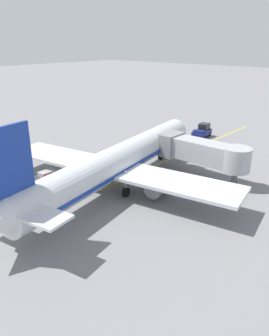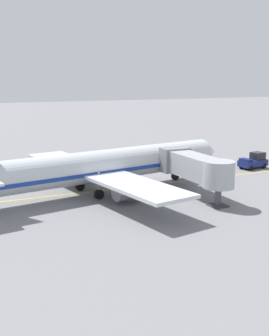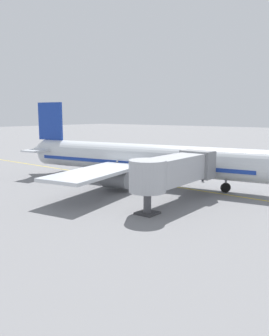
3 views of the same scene
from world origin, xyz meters
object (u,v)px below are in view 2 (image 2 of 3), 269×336
Objects in this scene: baggage_tug_trailing at (42,181)px; baggage_cart_third_in_train at (3,183)px; pushback_tractor at (254,161)px; ground_crew_wing_walker at (68,176)px; ground_crew_loader at (128,170)px; parked_airliner at (101,166)px; baggage_tug_lead at (90,170)px; baggage_tug_spare at (4,175)px; baggage_cart_front at (47,176)px; baggage_cart_second_in_train at (27,180)px; jet_bridge at (196,167)px.

baggage_tug_trailing is 4.84m from baggage_cart_third_in_train.
pushback_tractor is at bearing 86.28° from baggage_cart_third_in_train.
ground_crew_loader is at bearing 89.85° from ground_crew_wing_walker.
parked_airliner is 14.63× the size of baggage_tug_lead.
parked_airliner is 13.93× the size of baggage_tug_spare.
baggage_cart_third_in_train is 16.78m from ground_crew_loader.
baggage_cart_front is at bearing -95.18° from ground_crew_loader.
baggage_tug_spare is 16.70m from ground_crew_loader.
ground_crew_wing_walker is at bearing -50.51° from baggage_tug_lead.
ground_crew_loader reaches higher than baggage_cart_second_in_train.
ground_crew_loader is at bearing -165.89° from jet_bridge.
baggage_tug_spare is at bearing -156.91° from baggage_cart_second_in_train.
baggage_cart_third_in_train is (-0.10, -4.84, 0.24)m from baggage_tug_trailing.
ground_crew_wing_walker is (-6.34, -2.35, -2.23)m from parked_airliner.
pushback_tractor is at bearing 120.33° from jet_bridge.
ground_crew_wing_walker is (0.97, 2.44, 0.00)m from baggage_cart_front.
baggage_cart_second_in_train is (-12.48, -16.85, -2.50)m from jet_bridge.
parked_airliner is 12.81× the size of baggage_cart_front.
ground_crew_wing_walker is (3.50, -4.25, 0.24)m from baggage_tug_lead.
baggage_tug_lead is 0.95× the size of baggage_tug_spare.
baggage_tug_trailing is at bearing -82.72° from ground_crew_wing_walker.
baggage_tug_trailing is at bearing -34.71° from baggage_cart_front.
pushback_tractor is at bearing 97.97° from parked_airliner.
parked_airliner reaches higher than ground_crew_wing_walker.
jet_bridge is at bearing 47.31° from baggage_tug_spare.
baggage_cart_third_in_train is (-12.10, -19.90, -2.50)m from jet_bridge.
parked_airliner is at bearing -44.33° from ground_crew_loader.
pushback_tractor is (-9.72, 16.62, -2.35)m from jet_bridge.
pushback_tractor is 1.70× the size of baggage_tug_trailing.
baggage_tug_spare is at bearing -129.99° from baggage_cart_front.
baggage_cart_second_in_train is at bearing 97.12° from baggage_cart_third_in_train.
baggage_tug_lead is (-15.94, -7.39, -2.74)m from jet_bridge.
baggage_tug_trailing reaches higher than baggage_cart_front.
jet_bridge is at bearing 46.42° from baggage_cart_front.
baggage_tug_trailing is 1.63× the size of ground_crew_loader.
baggage_cart_third_in_train is 1.72× the size of ground_crew_wing_walker.
pushback_tractor reaches higher than baggage_tug_lead.
ground_crew_wing_walker is at bearing -136.88° from jet_bridge.
parked_airliner is 7.12m from ground_crew_wing_walker.
baggage_cart_third_in_train is at bearing -72.92° from baggage_tug_lead.
jet_bridge reaches higher than baggage_cart_third_in_train.
parked_airliner is at bearing -10.92° from baggage_tug_lead.
baggage_cart_third_in_train is at bearing -119.48° from parked_airliner.
baggage_tug_lead is 0.93× the size of baggage_tug_trailing.
pushback_tractor is at bearing 84.52° from ground_crew_wing_walker.
baggage_tug_spare is 8.96m from ground_crew_wing_walker.
ground_crew_loader is (-0.41, 11.94, 0.24)m from baggage_tug_trailing.
ground_crew_wing_walker reaches higher than baggage_tug_lead.
baggage_cart_second_in_train is at bearing -90.26° from ground_crew_loader.
baggage_tug_spare is at bearing -102.37° from pushback_tractor.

